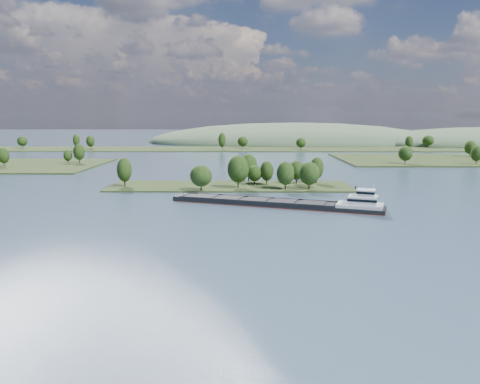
{
  "coord_description": "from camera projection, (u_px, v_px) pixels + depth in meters",
  "views": [
    {
      "loc": [
        5.94,
        -12.9,
        29.41
      ],
      "look_at": [
        4.57,
        130.0,
        6.0
      ],
      "focal_mm": 35.0,
      "sensor_mm": 36.0,
      "label": 1
    }
  ],
  "objects": [
    {
      "name": "ground",
      "position": [
        224.0,
        218.0,
        135.96
      ],
      "size": [
        1800.0,
        1800.0,
        0.0
      ],
      "primitive_type": "plane",
      "color": "#3B4D66",
      "rests_on": "ground"
    },
    {
      "name": "tree_island",
      "position": [
        243.0,
        178.0,
        192.84
      ],
      "size": [
        100.0,
        33.6,
        14.41
      ],
      "color": "#243317",
      "rests_on": "ground"
    },
    {
      "name": "back_shoreline",
      "position": [
        246.0,
        149.0,
        411.95
      ],
      "size": [
        900.0,
        60.0,
        15.91
      ],
      "color": "#243317",
      "rests_on": "ground"
    },
    {
      "name": "hill_west",
      "position": [
        294.0,
        143.0,
        510.37
      ],
      "size": [
        320.0,
        160.0,
        44.0
      ],
      "primitive_type": "ellipsoid",
      "color": "#41583D",
      "rests_on": "ground"
    },
    {
      "name": "cargo_barge",
      "position": [
        289.0,
        203.0,
        152.54
      ],
      "size": [
        69.67,
        31.37,
        9.59
      ],
      "color": "black",
      "rests_on": "ground"
    }
  ]
}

